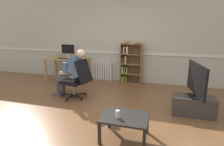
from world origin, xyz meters
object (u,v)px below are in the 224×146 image
object	(u,v)px
radiator	(101,71)
tv_screen	(197,80)
computer_mouse	(73,58)
tv_stand	(193,106)
keyboard	(64,58)
office_chair	(78,78)
imac_monitor	(68,50)
person_seated	(72,72)
bookshelf	(130,63)
drinking_glass	(118,114)
computer_desk	(68,61)
coffee_table	(125,119)

from	to	relation	value
radiator	tv_screen	bearing A→B (deg)	-35.99
computer_mouse	tv_stand	world-z (taller)	computer_mouse
keyboard	office_chair	distance (m)	1.62
keyboard	tv_stand	size ratio (longest dim) A/B	0.52
imac_monitor	person_seated	bearing A→B (deg)	-58.41
bookshelf	person_seated	distance (m)	1.97
bookshelf	drinking_glass	bearing A→B (deg)	-82.99
office_chair	person_seated	distance (m)	0.21
computer_mouse	office_chair	world-z (taller)	office_chair
office_chair	computer_desk	bearing A→B (deg)	-132.83
office_chair	tv_stand	xyz separation A→B (m)	(2.60, -0.16, -0.34)
radiator	coffee_table	size ratio (longest dim) A/B	0.98
person_seated	coffee_table	world-z (taller)	person_seated
computer_mouse	coffee_table	size ratio (longest dim) A/B	0.14
computer_desk	computer_mouse	distance (m)	0.32
computer_desk	coffee_table	world-z (taller)	computer_desk
imac_monitor	tv_stand	size ratio (longest dim) A/B	0.62
imac_monitor	tv_screen	size ratio (longest dim) A/B	0.52
keyboard	person_seated	world-z (taller)	person_seated
bookshelf	person_seated	xyz separation A→B (m)	(-1.14, -1.60, 0.01)
computer_mouse	coffee_table	xyz separation A→B (m)	(2.20, -2.55, -0.44)
drinking_glass	office_chair	bearing A→B (deg)	133.66
computer_desk	radiator	world-z (taller)	computer_desk
person_seated	drinking_glass	distance (m)	2.10
imac_monitor	office_chair	distance (m)	1.82
imac_monitor	computer_mouse	distance (m)	0.41
computer_desk	computer_mouse	xyz separation A→B (m)	(0.27, -0.12, 0.12)
computer_mouse	bookshelf	world-z (taller)	bookshelf
computer_mouse	radiator	distance (m)	1.03
tv_screen	computer_mouse	bearing A→B (deg)	57.98
imac_monitor	drinking_glass	xyz separation A→B (m)	(2.37, -2.83, -0.57)
computer_desk	imac_monitor	size ratio (longest dim) A/B	2.76
drinking_glass	imac_monitor	bearing A→B (deg)	129.97
person_seated	imac_monitor	bearing A→B (deg)	-138.72
keyboard	coffee_table	xyz separation A→B (m)	(2.50, -2.53, -0.43)
office_chair	computer_mouse	bearing A→B (deg)	-138.45
computer_desk	office_chair	distance (m)	1.69
person_seated	drinking_glass	xyz separation A→B (m)	(1.52, -1.44, -0.21)
coffee_table	drinking_glass	bearing A→B (deg)	-141.47
computer_desk	drinking_glass	bearing A→B (deg)	-49.22
computer_desk	office_chair	bearing A→B (deg)	-52.53
tv_stand	coffee_table	world-z (taller)	tv_stand
imac_monitor	tv_screen	world-z (taller)	imac_monitor
office_chair	person_seated	xyz separation A→B (m)	(-0.17, 0.03, 0.12)
radiator	office_chair	distance (m)	1.75
computer_mouse	tv_screen	bearing A→B (deg)	-22.35
computer_mouse	drinking_glass	bearing A→B (deg)	-51.35
computer_mouse	coffee_table	bearing A→B (deg)	-49.22
bookshelf	computer_mouse	bearing A→B (deg)	-166.59
drinking_glass	tv_stand	bearing A→B (deg)	44.74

